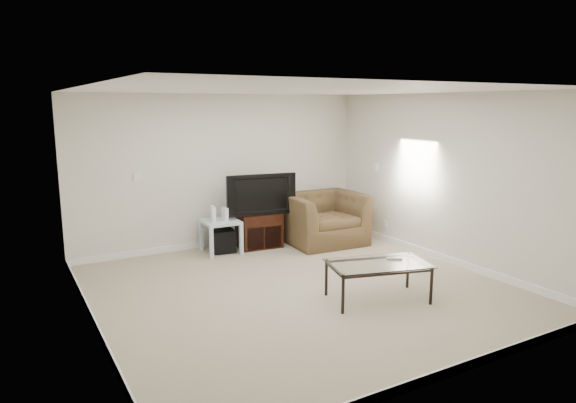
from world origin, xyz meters
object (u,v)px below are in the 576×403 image
side_table (221,236)px  coffee_table (378,281)px  recliner (323,210)px  subwoofer (223,241)px  tv_stand (259,230)px  television (259,193)px

side_table → coffee_table: bearing=-73.0°
recliner → subwoofer: bearing=172.3°
tv_stand → subwoofer: bearing=-177.1°
tv_stand → recliner: 1.15m
recliner → coffee_table: 2.69m
tv_stand → side_table: 0.68m
tv_stand → coffee_table: size_ratio=0.58×
subwoofer → coffee_table: 2.96m
recliner → coffee_table: size_ratio=1.09×
television → coffee_table: size_ratio=0.91×
tv_stand → recliner: bearing=-11.3°
television → side_table: television is taller
recliner → tv_stand: bearing=167.1°
television → coffee_table: bearing=-78.1°
subwoofer → tv_stand: bearing=-1.8°
side_table → coffee_table: (0.86, -2.82, -0.03)m
side_table → recliner: size_ratio=0.42×
television → subwoofer: television is taller
tv_stand → subwoofer: size_ratio=1.93×
tv_stand → side_table: tv_stand is taller
recliner → side_table: bearing=173.1°
television → recliner: (1.07, -0.28, -0.34)m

